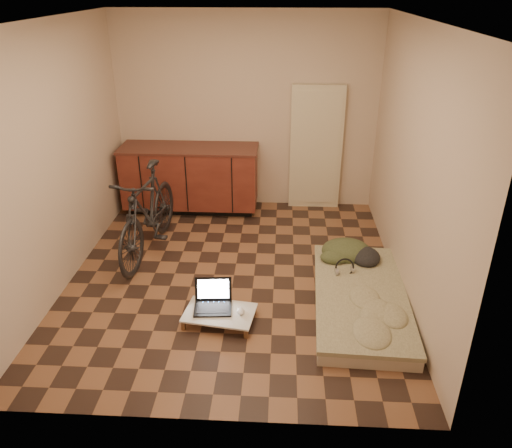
# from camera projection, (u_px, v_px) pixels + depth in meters

# --- Properties ---
(room_shell) EXTENTS (3.50, 4.00, 2.60)m
(room_shell) POSITION_uv_depth(u_px,v_px,m) (232.00, 162.00, 4.89)
(room_shell) COLOR brown
(room_shell) RESTS_ON ground
(cabinets) EXTENTS (1.84, 0.62, 0.91)m
(cabinets) POSITION_uv_depth(u_px,v_px,m) (191.00, 178.00, 6.82)
(cabinets) COLOR black
(cabinets) RESTS_ON ground
(appliance_panel) EXTENTS (0.70, 0.10, 1.70)m
(appliance_panel) POSITION_uv_depth(u_px,v_px,m) (316.00, 148.00, 6.78)
(appliance_panel) COLOR beige
(appliance_panel) RESTS_ON ground
(bicycle) EXTENTS (0.71, 1.81, 1.14)m
(bicycle) POSITION_uv_depth(u_px,v_px,m) (147.00, 208.00, 5.68)
(bicycle) COLOR black
(bicycle) RESTS_ON ground
(futon) EXTENTS (0.96, 1.88, 0.16)m
(futon) POSITION_uv_depth(u_px,v_px,m) (360.00, 299.00, 4.92)
(futon) COLOR #BFB098
(futon) RESTS_ON ground
(clothing_pile) EXTENTS (0.59, 0.50, 0.23)m
(clothing_pile) POSITION_uv_depth(u_px,v_px,m) (351.00, 247.00, 5.48)
(clothing_pile) COLOR #394226
(clothing_pile) RESTS_ON futon
(headphones) EXTENTS (0.25, 0.23, 0.15)m
(headphones) POSITION_uv_depth(u_px,v_px,m) (345.00, 267.00, 5.17)
(headphones) COLOR black
(headphones) RESTS_ON futon
(lap_desk) EXTENTS (0.71, 0.51, 0.11)m
(lap_desk) POSITION_uv_depth(u_px,v_px,m) (220.00, 313.00, 4.68)
(lap_desk) COLOR brown
(lap_desk) RESTS_ON ground
(laptop) EXTENTS (0.38, 0.34, 0.24)m
(laptop) POSITION_uv_depth(u_px,v_px,m) (213.00, 302.00, 4.74)
(laptop) COLOR black
(laptop) RESTS_ON lap_desk
(mouse) EXTENTS (0.09, 0.12, 0.04)m
(mouse) POSITION_uv_depth(u_px,v_px,m) (240.00, 311.00, 4.66)
(mouse) COLOR white
(mouse) RESTS_ON lap_desk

